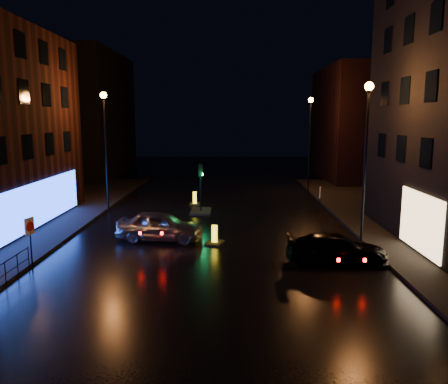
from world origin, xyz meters
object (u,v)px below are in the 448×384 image
(silver_hatchback, at_px, (160,226))
(bollard_near, at_px, (215,240))
(dark_sedan, at_px, (337,249))
(road_sign_right, at_px, (320,195))
(traffic_signal, at_px, (201,205))
(bollard_far, at_px, (195,202))
(road_sign_left, at_px, (30,231))

(silver_hatchback, xyz_separation_m, bollard_near, (2.98, -0.66, -0.58))
(dark_sedan, distance_m, road_sign_right, 8.86)
(traffic_signal, relative_size, bollard_far, 2.97)
(silver_hatchback, height_order, bollard_far, silver_hatchback)
(bollard_far, height_order, road_sign_right, road_sign_right)
(road_sign_right, bearing_deg, bollard_near, 58.00)
(bollard_near, bearing_deg, bollard_far, 119.42)
(road_sign_left, bearing_deg, road_sign_right, 48.36)
(bollard_near, height_order, bollard_far, bollard_far)
(bollard_far, bearing_deg, traffic_signal, -76.33)
(dark_sedan, relative_size, bollard_near, 3.46)
(bollard_near, xyz_separation_m, bollard_far, (-1.92, 10.67, 0.00))
(silver_hatchback, height_order, dark_sedan, silver_hatchback)
(silver_hatchback, relative_size, bollard_near, 3.50)
(dark_sedan, height_order, road_sign_left, road_sign_left)
(traffic_signal, distance_m, road_sign_right, 8.34)
(bollard_far, distance_m, road_sign_right, 10.03)
(traffic_signal, bearing_deg, road_sign_left, -119.36)
(dark_sedan, height_order, road_sign_right, road_sign_right)
(traffic_signal, bearing_deg, dark_sedan, -57.54)
(dark_sedan, distance_m, bollard_near, 6.49)
(silver_hatchback, relative_size, road_sign_left, 2.05)
(road_sign_left, bearing_deg, bollard_far, 82.46)
(traffic_signal, height_order, road_sign_left, traffic_signal)
(traffic_signal, relative_size, road_sign_right, 1.58)
(traffic_signal, height_order, bollard_near, traffic_signal)
(road_sign_left, bearing_deg, dark_sedan, 18.75)
(road_sign_left, relative_size, road_sign_right, 1.05)
(bollard_far, bearing_deg, dark_sedan, -60.69)
(bollard_near, distance_m, bollard_far, 10.84)
(bollard_far, xyz_separation_m, road_sign_left, (-6.04, -14.62, 1.49))
(road_sign_right, bearing_deg, silver_hatchback, 45.05)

